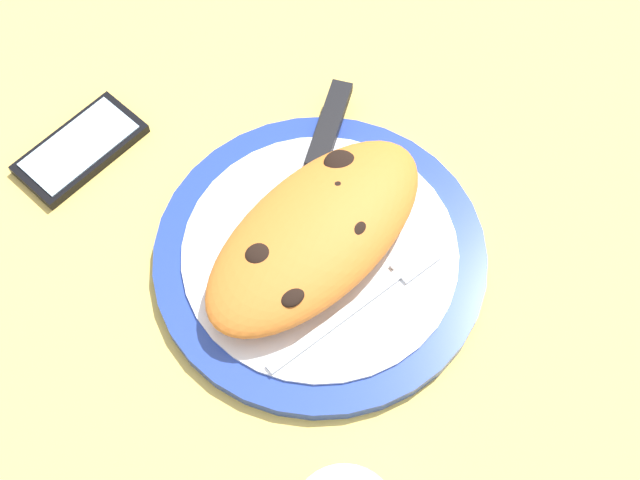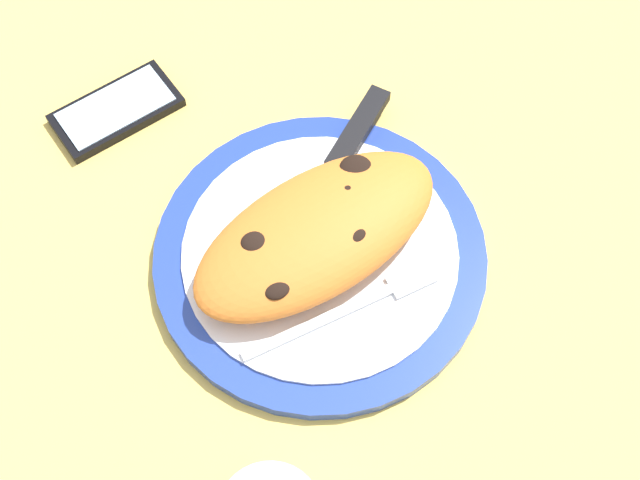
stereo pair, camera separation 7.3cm
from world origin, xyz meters
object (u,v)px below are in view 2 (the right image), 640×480
Objects in this scene: fork at (357,304)px; smartphone at (116,110)px; plate at (320,256)px; knife at (344,153)px; calzone at (313,235)px.

smartphone is at bearing 106.72° from fork.
plate reaches higher than smartphone.
fork is 0.89× the size of knife.
calzone reaches higher than fork.
calzone is 1.22× the size of knife.
plate is at bearing 90.62° from fork.
fork reaches higher than plate.
plate is 10.22cm from knife.
knife reaches higher than smartphone.
knife is (7.27, 6.82, -1.80)cm from calzone.
fork reaches higher than smartphone.
plate is 1.45× the size of knife.
calzone is 24.89cm from smartphone.
smartphone is (-8.87, 23.71, -0.22)cm from plate.
knife is at bearing 46.91° from plate.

